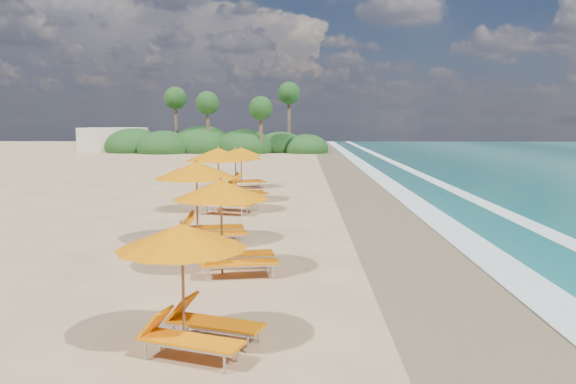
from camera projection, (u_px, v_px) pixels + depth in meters
ground at (288, 226)px, 19.66m from camera, size 160.00×160.00×0.00m
wet_sand at (404, 227)px, 19.56m from camera, size 4.00×160.00×0.01m
surf_foam at (482, 226)px, 19.49m from camera, size 4.00×160.00×0.01m
station_0 at (192, 278)px, 8.93m from camera, size 2.68×2.63×2.10m
station_1 at (229, 220)px, 13.45m from camera, size 2.78×2.66×2.32m
station_2 at (204, 197)px, 16.72m from camera, size 3.05×2.92×2.52m
station_3 at (223, 175)px, 22.40m from camera, size 3.34×3.25×2.66m
station_4 at (240, 171)px, 25.57m from camera, size 3.15×3.09×2.45m
station_5 at (244, 165)px, 30.72m from camera, size 2.86×2.79×2.26m
treeline at (211, 144)px, 64.91m from camera, size 25.80×8.80×9.74m
beach_building at (113, 139)px, 67.61m from camera, size 7.00×5.00×2.80m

